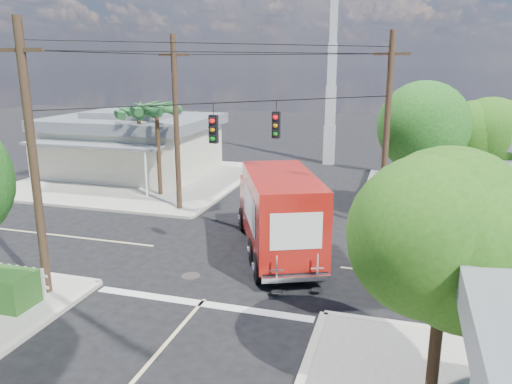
% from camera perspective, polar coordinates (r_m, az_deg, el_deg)
% --- Properties ---
extents(ground, '(120.00, 120.00, 0.00)m').
position_cam_1_polar(ground, '(20.46, -1.62, -7.33)').
color(ground, black).
rests_on(ground, ground).
extents(sidewalk_ne, '(14.12, 14.12, 0.14)m').
position_cam_1_polar(sidewalk_ne, '(30.27, 25.37, -1.33)').
color(sidewalk_ne, gray).
rests_on(sidewalk_ne, ground).
extents(sidewalk_nw, '(14.12, 14.12, 0.14)m').
position_cam_1_polar(sidewalk_nw, '(34.30, -13.29, 1.45)').
color(sidewalk_nw, gray).
rests_on(sidewalk_nw, ground).
extents(road_markings, '(32.00, 32.00, 0.01)m').
position_cam_1_polar(road_markings, '(19.18, -3.01, -8.89)').
color(road_markings, beige).
rests_on(road_markings, ground).
extents(building_nw, '(10.80, 10.20, 4.30)m').
position_cam_1_polar(building_nw, '(35.80, -13.80, 5.47)').
color(building_nw, beige).
rests_on(building_nw, sidewalk_nw).
extents(radio_tower, '(0.80, 0.80, 17.00)m').
position_cam_1_polar(radio_tower, '(38.46, 8.59, 11.46)').
color(radio_tower, silver).
rests_on(radio_tower, ground).
extents(tree_ne_front, '(4.21, 4.14, 6.66)m').
position_cam_1_polar(tree_ne_front, '(24.97, 19.50, 7.16)').
color(tree_ne_front, '#422D1C').
rests_on(tree_ne_front, sidewalk_ne).
extents(tree_ne_back, '(3.77, 3.66, 5.82)m').
position_cam_1_polar(tree_ne_back, '(27.46, 24.65, 6.05)').
color(tree_ne_back, '#422D1C').
rests_on(tree_ne_back, sidewalk_ne).
extents(tree_se, '(3.67, 3.54, 5.62)m').
position_cam_1_polar(tree_se, '(11.41, 20.98, -4.81)').
color(tree_se, '#422D1C').
rests_on(tree_se, sidewalk_se).
extents(palm_nw_front, '(3.01, 3.08, 5.59)m').
position_cam_1_polar(palm_nw_front, '(28.97, -11.31, 9.18)').
color(palm_nw_front, '#422D1C').
rests_on(palm_nw_front, sidewalk_nw).
extents(palm_nw_back, '(3.01, 3.08, 5.19)m').
position_cam_1_polar(palm_nw_back, '(31.28, -13.28, 8.77)').
color(palm_nw_back, '#422D1C').
rests_on(palm_nw_back, sidewalk_nw).
extents(utility_poles, '(12.00, 10.68, 9.00)m').
position_cam_1_polar(utility_poles, '(21.24, -4.43, 6.52)').
color(utility_poles, '#473321').
rests_on(utility_poles, ground).
extents(vending_boxes, '(1.90, 0.50, 1.10)m').
position_cam_1_polar(vending_boxes, '(25.20, 17.16, -2.08)').
color(vending_boxes, '#B01518').
rests_on(vending_boxes, sidewalk_ne).
extents(delivery_truck, '(5.35, 8.28, 3.47)m').
position_cam_1_polar(delivery_truck, '(20.25, 2.56, -2.30)').
color(delivery_truck, black).
rests_on(delivery_truck, ground).
extents(parked_car, '(6.74, 4.59, 1.71)m').
position_cam_1_polar(parked_car, '(22.04, 25.89, -4.86)').
color(parked_car, silver).
rests_on(parked_car, ground).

